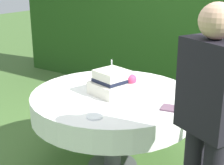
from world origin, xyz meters
name	(u,v)px	position (x,y,z in m)	size (l,w,h in m)	color
cake_table	(113,104)	(0.00, 0.00, 0.63)	(1.42, 1.42, 0.73)	#4C4C51
wedding_cake	(112,83)	(0.00, -0.01, 0.83)	(0.38, 0.38, 0.30)	silver
serving_plate_near	(95,117)	(0.17, -0.50, 0.74)	(0.12, 0.12, 0.01)	white
serving_plate_far	(83,79)	(-0.45, 0.15, 0.74)	(0.11, 0.11, 0.01)	white
napkin_stack	(170,108)	(0.56, -0.04, 0.74)	(0.13, 0.13, 0.01)	#6B4C60
standing_person	(207,119)	(1.00, -0.50, 0.93)	(0.41, 0.34, 1.60)	black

